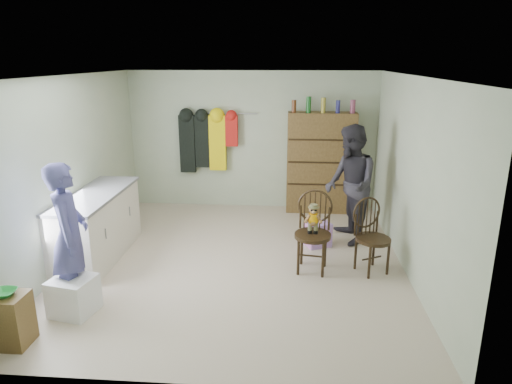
# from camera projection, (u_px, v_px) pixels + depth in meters

# --- Properties ---
(ground_plane) EXTENTS (5.00, 5.00, 0.00)m
(ground_plane) POSITION_uv_depth(u_px,v_px,m) (237.00, 261.00, 6.32)
(ground_plane) COLOR beige
(ground_plane) RESTS_ON ground
(room_walls) EXTENTS (5.00, 5.00, 5.00)m
(room_walls) POSITION_uv_depth(u_px,v_px,m) (240.00, 142.00, 6.39)
(room_walls) COLOR beige
(room_walls) RESTS_ON ground
(counter) EXTENTS (0.64, 1.86, 0.94)m
(counter) POSITION_uv_depth(u_px,v_px,m) (97.00, 226.00, 6.33)
(counter) COLOR silver
(counter) RESTS_ON ground
(stool) EXTENTS (0.37, 0.32, 0.53)m
(stool) POSITION_uv_depth(u_px,v_px,m) (9.00, 320.00, 4.43)
(stool) COLOR brown
(stool) RESTS_ON ground
(bowl) EXTENTS (0.22, 0.22, 0.05)m
(bowl) POSITION_uv_depth(u_px,v_px,m) (4.00, 293.00, 4.34)
(bowl) COLOR green
(bowl) RESTS_ON stool
(plastic_tub) EXTENTS (0.51, 0.49, 0.41)m
(plastic_tub) POSITION_uv_depth(u_px,v_px,m) (74.00, 296.00, 5.00)
(plastic_tub) COLOR white
(plastic_tub) RESTS_ON ground
(chair_front) EXTENTS (0.54, 0.54, 1.07)m
(chair_front) POSITION_uv_depth(u_px,v_px,m) (313.00, 226.00, 5.93)
(chair_front) COLOR #322211
(chair_front) RESTS_ON ground
(chair_far) EXTENTS (0.59, 0.59, 0.98)m
(chair_far) POSITION_uv_depth(u_px,v_px,m) (371.00, 233.00, 5.92)
(chair_far) COLOR #322211
(chair_far) RESTS_ON ground
(striped_bag) EXTENTS (0.43, 0.39, 0.36)m
(striped_bag) POSITION_uv_depth(u_px,v_px,m) (318.00, 234.00, 6.80)
(striped_bag) COLOR pink
(striped_bag) RESTS_ON ground
(person_left) EXTENTS (0.57, 0.70, 1.67)m
(person_left) POSITION_uv_depth(u_px,v_px,m) (70.00, 237.00, 4.98)
(person_left) COLOR #474681
(person_left) RESTS_ON ground
(person_right) EXTENTS (0.84, 0.99, 1.79)m
(person_right) POSITION_uv_depth(u_px,v_px,m) (350.00, 185.00, 6.78)
(person_right) COLOR #2D2B33
(person_right) RESTS_ON ground
(dresser) EXTENTS (1.20, 0.39, 2.08)m
(dresser) POSITION_uv_depth(u_px,v_px,m) (321.00, 162.00, 8.17)
(dresser) COLOR brown
(dresser) RESTS_ON ground
(coat_rack) EXTENTS (1.42, 0.12, 1.09)m
(coat_rack) POSITION_uv_depth(u_px,v_px,m) (206.00, 141.00, 8.31)
(coat_rack) COLOR #99999E
(coat_rack) RESTS_ON ground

